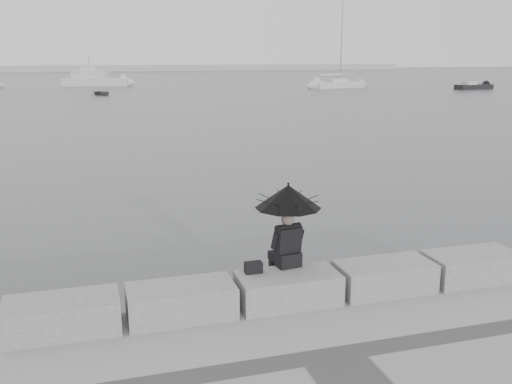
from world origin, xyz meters
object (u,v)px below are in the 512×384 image
object	(u,v)px
small_motorboat	(474,87)
dinghy	(102,93)
seated_person	(288,208)
motor_cruiser	(96,80)
sailboat_right	(337,84)

from	to	relation	value
small_motorboat	dinghy	bearing A→B (deg)	167.97
seated_person	motor_cruiser	world-z (taller)	motor_cruiser
dinghy	motor_cruiser	bearing A→B (deg)	62.22
seated_person	dinghy	size ratio (longest dim) A/B	0.48
dinghy	small_motorboat	bearing A→B (deg)	-31.03
seated_person	small_motorboat	size ratio (longest dim) A/B	0.25
small_motorboat	motor_cruiser	bearing A→B (deg)	145.52
dinghy	seated_person	bearing A→B (deg)	-117.06
sailboat_right	small_motorboat	xyz separation A→B (m)	(15.88, -7.71, -0.21)
seated_person	small_motorboat	bearing A→B (deg)	41.65
small_motorboat	seated_person	bearing A→B (deg)	-138.43
motor_cruiser	small_motorboat	bearing A→B (deg)	-7.44
motor_cruiser	dinghy	bearing A→B (deg)	-71.74
seated_person	sailboat_right	distance (m)	70.28
sailboat_right	dinghy	size ratio (longest dim) A/B	4.43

